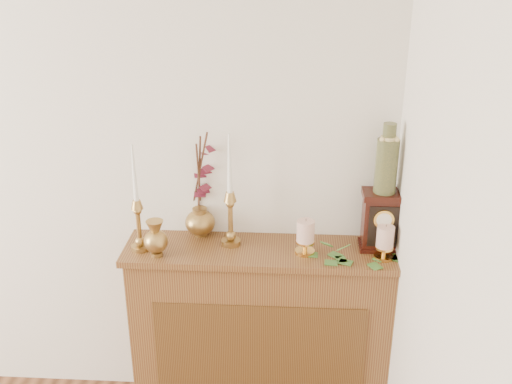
# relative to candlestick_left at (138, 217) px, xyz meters

# --- Properties ---
(console_shelf) EXTENTS (1.24, 0.34, 0.93)m
(console_shelf) POSITION_rel_candlestick_left_xyz_m (0.54, 0.04, -0.65)
(console_shelf) COLOR brown
(console_shelf) RESTS_ON ground
(candlestick_left) EXTENTS (0.08, 0.08, 0.50)m
(candlestick_left) POSITION_rel_candlestick_left_xyz_m (0.00, 0.00, 0.00)
(candlestick_left) COLOR #A68642
(candlestick_left) RESTS_ON console_shelf
(candlestick_center) EXTENTS (0.09, 0.09, 0.53)m
(candlestick_center) POSITION_rel_candlestick_left_xyz_m (0.40, 0.07, 0.01)
(candlestick_center) COLOR #A68642
(candlestick_center) RESTS_ON console_shelf
(bud_vase) EXTENTS (0.11, 0.11, 0.17)m
(bud_vase) POSITION_rel_candlestick_left_xyz_m (0.09, -0.05, -0.08)
(bud_vase) COLOR #A68642
(bud_vase) RESTS_ON console_shelf
(ginger_jar) EXTENTS (0.22, 0.23, 0.52)m
(ginger_jar) POSITION_rel_candlestick_left_xyz_m (0.26, 0.19, 0.07)
(ginger_jar) COLOR #A68642
(ginger_jar) RESTS_ON console_shelf
(pillar_candle_left) EXTENTS (0.09, 0.09, 0.17)m
(pillar_candle_left) POSITION_rel_candlestick_left_xyz_m (0.74, 0.01, -0.07)
(pillar_candle_left) COLOR #E3AD4F
(pillar_candle_left) RESTS_ON console_shelf
(pillar_candle_right) EXTENTS (0.08, 0.08, 0.16)m
(pillar_candle_right) POSITION_rel_candlestick_left_xyz_m (1.08, -0.02, -0.08)
(pillar_candle_right) COLOR #E3AD4F
(pillar_candle_right) RESTS_ON console_shelf
(ivy_garland) EXTENTS (0.42, 0.22, 0.09)m
(ivy_garland) POSITION_rel_candlestick_left_xyz_m (1.03, -0.04, -0.15)
(ivy_garland) COLOR #3B6A28
(ivy_garland) RESTS_ON console_shelf
(mantel_clock) EXTENTS (0.18, 0.13, 0.27)m
(mantel_clock) POSITION_rel_candlestick_left_xyz_m (1.07, 0.08, -0.03)
(mantel_clock) COLOR #350F0A
(mantel_clock) RESTS_ON console_shelf
(ceramic_vase) EXTENTS (0.10, 0.10, 0.31)m
(ceramic_vase) POSITION_rel_candlestick_left_xyz_m (1.07, 0.08, 0.25)
(ceramic_vase) COLOR #183124
(ceramic_vase) RESTS_ON mantel_clock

